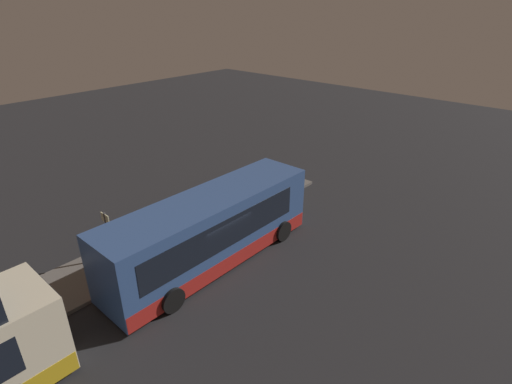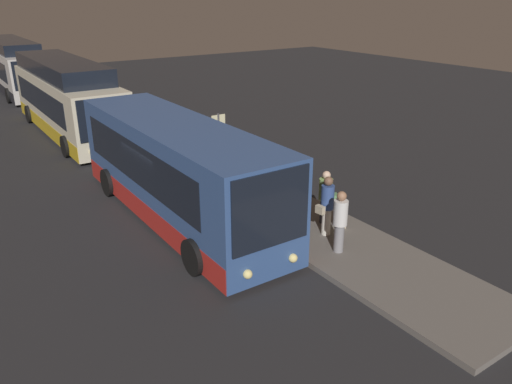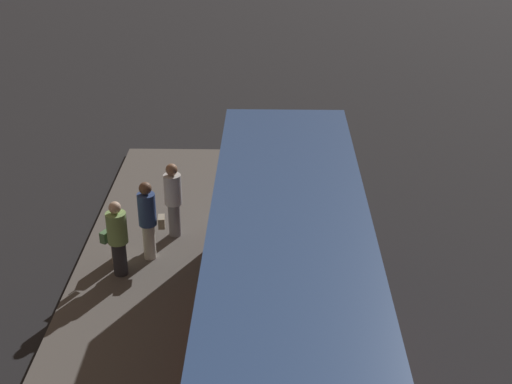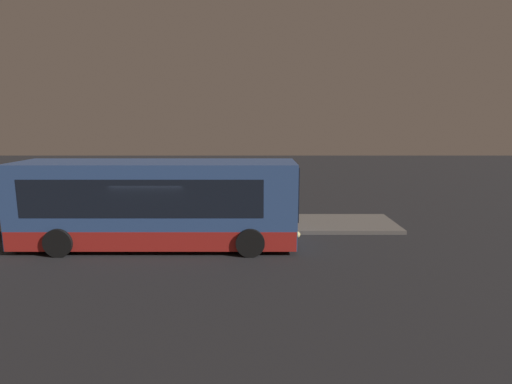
{
  "view_description": "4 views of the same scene",
  "coord_description": "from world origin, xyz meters",
  "px_view_note": "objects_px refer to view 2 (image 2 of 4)",
  "views": [
    {
      "loc": [
        -9.74,
        -11.23,
        10.61
      ],
      "look_at": [
        3.68,
        0.78,
        1.95
      ],
      "focal_mm": 28.0,
      "sensor_mm": 36.0,
      "label": 1
    },
    {
      "loc": [
        13.91,
        -6.21,
        6.94
      ],
      "look_at": [
        3.68,
        0.78,
        1.95
      ],
      "focal_mm": 35.0,
      "sensor_mm": 36.0,
      "label": 2
    },
    {
      "loc": [
        -9.31,
        0.49,
        8.51
      ],
      "look_at": [
        3.68,
        0.78,
        1.95
      ],
      "focal_mm": 50.0,
      "sensor_mm": 36.0,
      "label": 3
    },
    {
      "loc": [
        3.74,
        -14.38,
        4.66
      ],
      "look_at": [
        3.68,
        0.78,
        1.95
      ],
      "focal_mm": 28.0,
      "sensor_mm": 36.0,
      "label": 4
    }
  ],
  "objects_px": {
    "passenger_with_bags": "(327,204)",
    "sign_post": "(219,135)",
    "bus_third": "(14,68)",
    "passenger_boarding": "(340,220)",
    "suitcase": "(340,216)",
    "bus_second": "(67,101)",
    "passenger_waiting": "(326,196)",
    "bus_lead": "(176,171)"
  },
  "relations": [
    {
      "from": "passenger_boarding",
      "to": "passenger_waiting",
      "type": "xyz_separation_m",
      "value": [
        -1.65,
        0.96,
        -0.07
      ]
    },
    {
      "from": "passenger_with_bags",
      "to": "sign_post",
      "type": "xyz_separation_m",
      "value": [
        -6.95,
        0.4,
        0.43
      ]
    },
    {
      "from": "bus_lead",
      "to": "suitcase",
      "type": "height_order",
      "value": "bus_lead"
    },
    {
      "from": "bus_second",
      "to": "passenger_with_bags",
      "type": "height_order",
      "value": "bus_second"
    },
    {
      "from": "passenger_boarding",
      "to": "passenger_waiting",
      "type": "bearing_deg",
      "value": -44.46
    },
    {
      "from": "sign_post",
      "to": "passenger_waiting",
      "type": "bearing_deg",
      "value": 1.31
    },
    {
      "from": "bus_second",
      "to": "sign_post",
      "type": "relative_size",
      "value": 5.2
    },
    {
      "from": "passenger_boarding",
      "to": "suitcase",
      "type": "bearing_deg",
      "value": -59.27
    },
    {
      "from": "bus_second",
      "to": "bus_third",
      "type": "height_order",
      "value": "bus_second"
    },
    {
      "from": "bus_lead",
      "to": "suitcase",
      "type": "xyz_separation_m",
      "value": [
        3.86,
        3.61,
        -1.05
      ]
    },
    {
      "from": "passenger_boarding",
      "to": "passenger_with_bags",
      "type": "xyz_separation_m",
      "value": [
        -1.0,
        0.41,
        0.02
      ]
    },
    {
      "from": "passenger_boarding",
      "to": "passenger_with_bags",
      "type": "distance_m",
      "value": 1.08
    },
    {
      "from": "passenger_boarding",
      "to": "suitcase",
      "type": "height_order",
      "value": "passenger_boarding"
    },
    {
      "from": "passenger_waiting",
      "to": "sign_post",
      "type": "bearing_deg",
      "value": -150.1
    },
    {
      "from": "bus_second",
      "to": "passenger_waiting",
      "type": "bearing_deg",
      "value": 12.11
    },
    {
      "from": "passenger_waiting",
      "to": "sign_post",
      "type": "relative_size",
      "value": 0.74
    },
    {
      "from": "bus_third",
      "to": "passenger_waiting",
      "type": "distance_m",
      "value": 30.65
    },
    {
      "from": "bus_lead",
      "to": "passenger_with_bags",
      "type": "relative_size",
      "value": 5.66
    },
    {
      "from": "bus_second",
      "to": "bus_third",
      "type": "xyz_separation_m",
      "value": [
        -14.32,
        0.0,
        -0.0
      ]
    },
    {
      "from": "bus_third",
      "to": "sign_post",
      "type": "distance_m",
      "value": 24.38
    },
    {
      "from": "bus_third",
      "to": "sign_post",
      "type": "height_order",
      "value": "bus_third"
    },
    {
      "from": "bus_second",
      "to": "bus_third",
      "type": "relative_size",
      "value": 0.98
    },
    {
      "from": "passenger_with_bags",
      "to": "suitcase",
      "type": "xyz_separation_m",
      "value": [
        -0.11,
        0.69,
        -0.62
      ]
    },
    {
      "from": "passenger_boarding",
      "to": "sign_post",
      "type": "height_order",
      "value": "sign_post"
    },
    {
      "from": "passenger_waiting",
      "to": "passenger_with_bags",
      "type": "relative_size",
      "value": 0.93
    },
    {
      "from": "bus_second",
      "to": "passenger_with_bags",
      "type": "bearing_deg",
      "value": 9.86
    },
    {
      "from": "bus_lead",
      "to": "sign_post",
      "type": "relative_size",
      "value": 4.5
    },
    {
      "from": "passenger_with_bags",
      "to": "sign_post",
      "type": "bearing_deg",
      "value": -9.62
    },
    {
      "from": "bus_lead",
      "to": "bus_second",
      "type": "xyz_separation_m",
      "value": [
        -12.82,
        0.0,
        0.11
      ]
    },
    {
      "from": "passenger_with_bags",
      "to": "suitcase",
      "type": "height_order",
      "value": "passenger_with_bags"
    },
    {
      "from": "passenger_waiting",
      "to": "sign_post",
      "type": "distance_m",
      "value": 6.32
    },
    {
      "from": "suitcase",
      "to": "sign_post",
      "type": "relative_size",
      "value": 0.43
    },
    {
      "from": "bus_third",
      "to": "passenger_with_bags",
      "type": "distance_m",
      "value": 31.24
    },
    {
      "from": "bus_third",
      "to": "passenger_boarding",
      "type": "distance_m",
      "value": 32.2
    },
    {
      "from": "bus_third",
      "to": "passenger_boarding",
      "type": "xyz_separation_m",
      "value": [
        32.1,
        2.51,
        -0.56
      ]
    },
    {
      "from": "bus_second",
      "to": "sign_post",
      "type": "height_order",
      "value": "bus_second"
    },
    {
      "from": "bus_second",
      "to": "passenger_waiting",
      "type": "distance_m",
      "value": 16.51
    },
    {
      "from": "bus_third",
      "to": "passenger_with_bags",
      "type": "relative_size",
      "value": 6.71
    },
    {
      "from": "bus_second",
      "to": "passenger_waiting",
      "type": "height_order",
      "value": "bus_second"
    },
    {
      "from": "bus_second",
      "to": "suitcase",
      "type": "relative_size",
      "value": 12.12
    },
    {
      "from": "bus_third",
      "to": "suitcase",
      "type": "xyz_separation_m",
      "value": [
        30.99,
        3.61,
        -1.16
      ]
    },
    {
      "from": "passenger_waiting",
      "to": "suitcase",
      "type": "height_order",
      "value": "passenger_waiting"
    }
  ]
}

